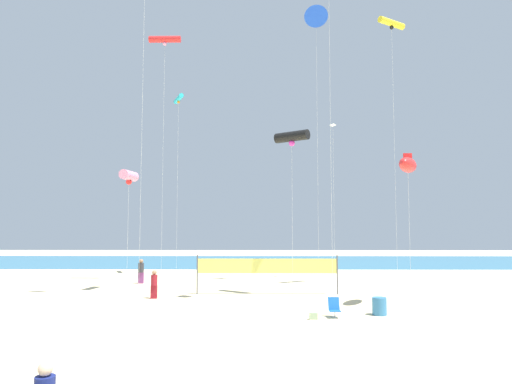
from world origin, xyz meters
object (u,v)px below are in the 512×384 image
Objects in this scene: beachgoer_charcoal_shirt at (141,270)px; kite_blue_delta at (316,18)px; kite_cyan_tube at (179,99)px; beachgoer_maroon_shirt at (154,283)px; folding_beach_chair at (334,307)px; beach_handbag at (313,316)px; kite_black_tube at (292,137)px; trash_barrel at (379,306)px; kite_white_diamond at (333,132)px; volleyball_net at (267,267)px; kite_red_inflatable at (408,165)px; kite_red_tube at (165,40)px; kite_yellow_tube at (392,24)px; kite_pink_tube at (129,176)px.

kite_blue_delta is at bearing 105.69° from beachgoer_charcoal_shirt.
beachgoer_charcoal_shirt is at bearing -105.77° from kite_cyan_tube.
folding_beach_chair is (9.58, -5.25, -0.41)m from beachgoer_maroon_shirt.
kite_black_tube reaches higher than beach_handbag.
beachgoer_charcoal_shirt is 2.14× the size of trash_barrel.
folding_beach_chair is 1.18m from beach_handbag.
beachgoer_charcoal_shirt is at bearing 151.47° from kite_black_tube.
kite_white_diamond is at bearing 89.11° from trash_barrel.
trash_barrel is 0.09× the size of volleyball_net.
kite_white_diamond is 8.76m from kite_blue_delta.
folding_beach_chair is 8.69m from kite_red_inflatable.
kite_red_tube is (-13.15, -2.53, 6.59)m from kite_white_diamond.
kite_red_tube reaches higher than volleyball_net.
kite_yellow_tube reaches higher than kite_red_tube.
volleyball_net is 8.19m from kite_black_tube.
folding_beach_chair is 2.27m from trash_barrel.
kite_yellow_tube reaches higher than folding_beach_chair.
kite_blue_delta reaches higher than trash_barrel.
kite_yellow_tube reaches higher than beachgoer_maroon_shirt.
folding_beach_chair is 7.68m from volleyball_net.
trash_barrel is at bearing -82.80° from kite_blue_delta.
folding_beach_chair reaches higher than trash_barrel.
kite_black_tube is (-7.36, -3.56, -8.81)m from kite_yellow_tube.
kite_red_tube reaches higher than kite_pink_tube.
kite_red_tube is (-9.70, 12.69, 18.24)m from beach_handbag.
volleyball_net is 23.19× the size of beach_handbag.
kite_cyan_tube is at bearing 126.94° from trash_barrel.
kite_cyan_tube is (-13.06, 2.88, 3.52)m from kite_white_diamond.
folding_beach_chair is 11.22m from kite_black_tube.
kite_red_inflatable is at bearing -159.36° from beachgoer_maroon_shirt.
kite_pink_tube is (0.13, -3.92, 6.52)m from beachgoer_charcoal_shirt.
beach_handbag is at bearing -62.06° from kite_cyan_tube.
kite_white_diamond is at bearing 65.21° from kite_black_tube.
volleyball_net is 19.20m from kite_blue_delta.
kite_cyan_tube is at bearing 117.94° from beach_handbag.
beach_handbag is (-3.23, -1.03, -0.26)m from trash_barrel.
kite_black_tube is (-3.68, 5.74, 9.25)m from trash_barrel.
beachgoer_maroon_shirt is 0.20× the size of kite_red_inflatable.
beachgoer_maroon_shirt is (2.60, -6.83, -0.08)m from beachgoer_charcoal_shirt.
kite_pink_tube is (-11.03, 8.67, 7.31)m from beach_handbag.
kite_red_tube is 6.22m from kite_cyan_tube.
kite_pink_tube reaches higher than beachgoer_maroon_shirt.
kite_blue_delta is 2.66× the size of kite_pink_tube.
trash_barrel is at bearing 17.64° from beach_handbag.
kite_red_tube is (-16.61, 2.36, -0.08)m from kite_yellow_tube.
kite_pink_tube is (-17.94, -1.66, -11.01)m from kite_yellow_tube.
volleyball_net is 1.12× the size of kite_pink_tube.
kite_black_tube is at bearing -154.17° from kite_yellow_tube.
folding_beach_chair is 0.04× the size of kite_blue_delta.
kite_red_tube is at bearing 127.38° from beach_handbag.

